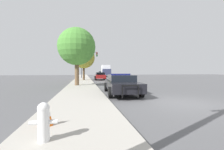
# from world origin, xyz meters

# --- Properties ---
(ground_plane) EXTENTS (110.00, 110.00, 0.00)m
(ground_plane) POSITION_xyz_m (0.00, 0.00, 0.00)
(ground_plane) COLOR #565659
(sidewalk_left) EXTENTS (3.00, 110.00, 0.13)m
(sidewalk_left) POSITION_xyz_m (-5.10, 0.00, 0.07)
(sidewalk_left) COLOR #ADA89E
(sidewalk_left) RESTS_ON ground_plane
(police_car) EXTENTS (2.38, 5.23, 1.43)m
(police_car) POSITION_xyz_m (-2.28, 3.54, 0.73)
(police_car) COLOR black
(police_car) RESTS_ON ground_plane
(fire_hydrant) EXTENTS (0.57, 0.25, 0.83)m
(fire_hydrant) POSITION_xyz_m (-5.75, -3.39, 0.57)
(fire_hydrant) COLOR white
(fire_hydrant) RESTS_ON sidewalk_left
(traffic_light) EXTENTS (3.50, 0.35, 5.67)m
(traffic_light) POSITION_xyz_m (-4.04, 25.62, 4.09)
(traffic_light) COLOR #424247
(traffic_light) RESTS_ON sidewalk_left
(car_background_midblock) EXTENTS (2.02, 4.29, 1.37)m
(car_background_midblock) POSITION_xyz_m (-1.97, 20.17, 0.74)
(car_background_midblock) COLOR maroon
(car_background_midblock) RESTS_ON ground_plane
(car_background_distant) EXTENTS (2.02, 4.03, 1.50)m
(car_background_distant) POSITION_xyz_m (1.10, 45.08, 0.79)
(car_background_distant) COLOR #474C51
(car_background_distant) RESTS_ON ground_plane
(box_truck) EXTENTS (2.88, 7.11, 3.30)m
(box_truck) POSITION_xyz_m (1.48, 36.42, 1.75)
(box_truck) COLOR #333856
(box_truck) RESTS_ON ground_plane
(tree_sidewalk_near) EXTENTS (3.92, 3.92, 6.01)m
(tree_sidewalk_near) POSITION_xyz_m (-5.60, 9.33, 4.16)
(tree_sidewalk_near) COLOR brown
(tree_sidewalk_near) RESTS_ON sidewalk_left
(tree_sidewalk_mid) EXTENTS (3.67, 3.67, 5.59)m
(tree_sidewalk_mid) POSITION_xyz_m (-4.87, 18.67, 3.87)
(tree_sidewalk_mid) COLOR #4C3823
(tree_sidewalk_mid) RESTS_ON sidewalk_left
(traffic_cone) EXTENTS (0.29, 0.29, 0.53)m
(traffic_cone) POSITION_xyz_m (-5.89, -2.42, 0.40)
(traffic_cone) COLOR orange
(traffic_cone) RESTS_ON sidewalk_left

